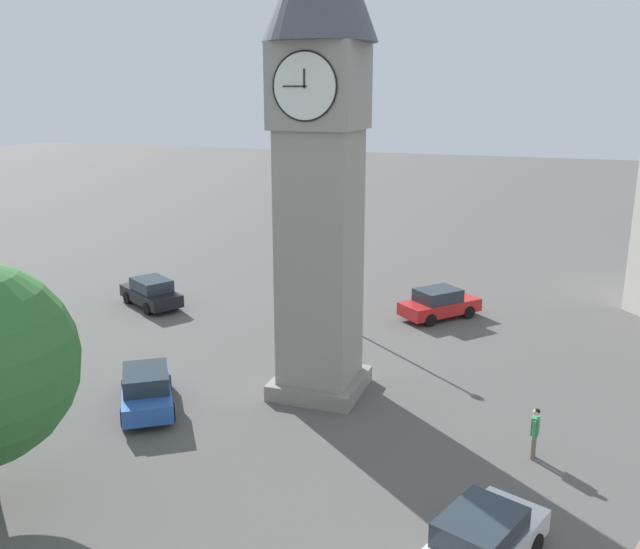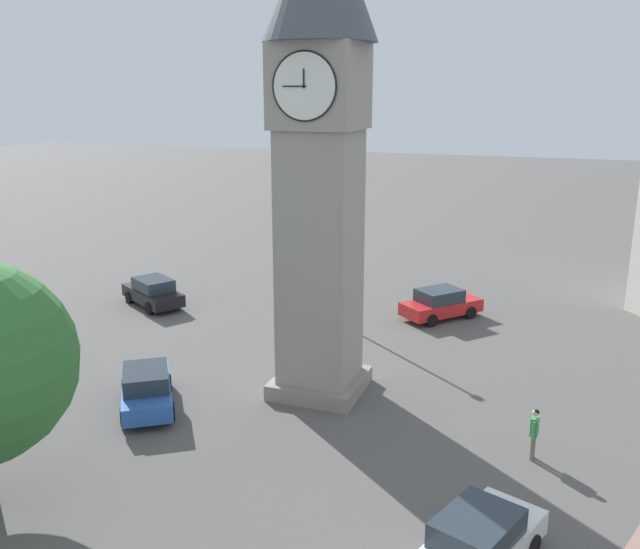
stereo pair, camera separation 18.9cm
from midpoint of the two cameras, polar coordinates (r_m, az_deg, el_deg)
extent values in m
plane|color=#565451|center=(26.58, -0.21, -9.64)|extent=(200.00, 200.00, 0.00)
cube|color=gray|center=(26.45, -0.21, -9.05)|extent=(3.24, 3.24, 0.60)
cube|color=gray|center=(24.84, -0.22, 1.35)|extent=(2.59, 2.59, 9.23)
cube|color=gray|center=(24.12, -0.23, 15.43)|extent=(2.91, 2.91, 2.85)
cylinder|color=white|center=(22.73, -1.55, 15.44)|extent=(2.18, 0.04, 2.18)
torus|color=black|center=(22.72, -1.56, 15.44)|extent=(2.24, 0.06, 2.24)
cube|color=black|center=(22.70, -1.59, 16.04)|extent=(0.05, 0.02, 0.61)
cube|color=black|center=(22.82, -2.38, 15.43)|extent=(0.83, 0.02, 0.04)
cylinder|color=white|center=(25.52, 0.94, 15.41)|extent=(2.18, 0.04, 2.18)
torus|color=black|center=(25.53, 0.95, 15.41)|extent=(2.24, 0.06, 2.24)
cube|color=red|center=(34.93, 9.81, -2.65)|extent=(3.96, 4.22, 0.64)
cube|color=#28333D|center=(34.65, 9.66, -1.72)|extent=(2.55, 2.61, 0.64)
cylinder|color=black|center=(36.35, 10.49, -2.42)|extent=(0.58, 0.63, 0.64)
cylinder|color=black|center=(35.21, 12.16, -3.09)|extent=(0.58, 0.63, 0.64)
cylinder|color=black|center=(34.87, 7.39, -3.05)|extent=(0.58, 0.63, 0.64)
cylinder|color=black|center=(33.68, 9.03, -3.78)|extent=(0.58, 0.63, 0.64)
cube|color=black|center=(36.27, 12.26, -2.48)|extent=(1.34, 1.17, 0.16)
cube|color=#2D5BB7|center=(25.78, -14.46, -9.53)|extent=(3.72, 4.34, 0.64)
cube|color=#28333D|center=(25.39, -14.55, -8.40)|extent=(2.47, 2.61, 0.64)
cylinder|color=black|center=(27.03, -16.18, -9.09)|extent=(0.54, 0.65, 0.64)
cylinder|color=black|center=(27.01, -12.75, -8.87)|extent=(0.54, 0.65, 0.64)
cylinder|color=black|center=(24.80, -16.26, -11.38)|extent=(0.54, 0.65, 0.64)
cylinder|color=black|center=(24.78, -12.50, -11.14)|extent=(0.54, 0.65, 0.64)
cube|color=black|center=(27.72, -14.50, -8.24)|extent=(1.44, 1.04, 0.16)
cube|color=white|center=(17.97, 13.04, -21.28)|extent=(3.04, 4.44, 0.64)
cube|color=#28333D|center=(17.50, 12.93, -19.89)|extent=(2.20, 2.52, 0.64)
cylinder|color=black|center=(19.32, 12.56, -19.36)|extent=(0.43, 0.68, 0.64)
cylinder|color=black|center=(18.80, 17.16, -20.79)|extent=(0.43, 0.68, 0.64)
cube|color=black|center=(19.62, 15.89, -18.83)|extent=(1.60, 0.70, 0.16)
cube|color=black|center=(37.38, -14.07, -1.71)|extent=(4.39, 3.57, 0.64)
cube|color=#28333D|center=(37.07, -14.03, -0.84)|extent=(2.60, 2.42, 0.64)
cylinder|color=black|center=(38.22, -15.93, -1.89)|extent=(0.66, 0.52, 0.64)
cylinder|color=black|center=(38.85, -13.77, -1.46)|extent=(0.66, 0.52, 0.64)
cylinder|color=black|center=(36.07, -14.33, -2.79)|extent=(0.66, 0.52, 0.64)
cylinder|color=black|center=(36.73, -12.09, -2.32)|extent=(0.66, 0.52, 0.64)
cube|color=black|center=(39.21, -15.33, -1.34)|extent=(0.96, 1.49, 0.16)
cylinder|color=#706656|center=(22.84, 17.13, -13.62)|extent=(0.13, 0.13, 0.82)
cylinder|color=#706656|center=(23.00, 17.21, -13.42)|extent=(0.13, 0.13, 0.82)
cube|color=#3F9959|center=(22.60, 17.31, -11.94)|extent=(0.26, 0.38, 0.60)
cylinder|color=#3F9959|center=(22.41, 17.21, -12.31)|extent=(0.09, 0.09, 0.60)
cylinder|color=#3F9959|center=(22.83, 17.40, -11.79)|extent=(0.09, 0.09, 0.60)
sphere|color=beige|center=(22.40, 17.40, -10.91)|extent=(0.22, 0.22, 0.22)
sphere|color=black|center=(22.39, 17.43, -10.87)|extent=(0.20, 0.20, 0.20)
cylinder|color=black|center=(32.13, 2.40, -0.20)|extent=(0.12, 0.12, 5.28)
sphere|color=beige|center=(31.50, 2.45, 4.75)|extent=(0.36, 0.36, 0.36)
camera|label=1|loc=(0.09, -90.22, -0.06)|focal=38.33mm
camera|label=2|loc=(0.09, 89.78, 0.06)|focal=38.33mm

